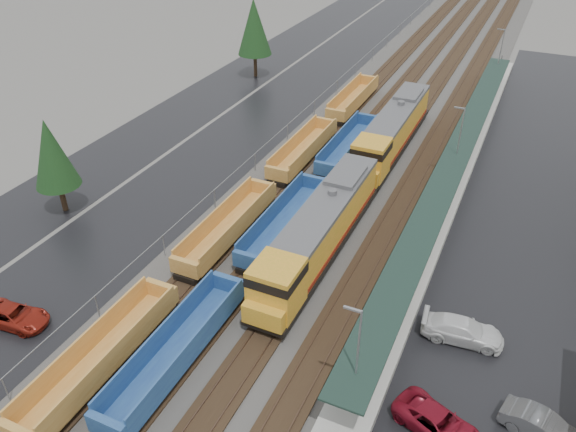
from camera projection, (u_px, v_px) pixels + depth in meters
name	position (u px, v px, depth m)	size (l,w,h in m)	color
ballast_strip	(388.00, 129.00, 67.04)	(20.00, 160.00, 0.08)	#302D2B
trackbed	(388.00, 128.00, 66.98)	(14.60, 160.00, 0.22)	black
west_parking_lot	(275.00, 109.00, 72.32)	(10.00, 160.00, 0.02)	black
west_road	(208.00, 97.00, 75.82)	(9.00, 160.00, 0.02)	black
east_commuter_lot	(553.00, 204.00, 52.79)	(16.00, 100.00, 0.02)	black
station_platform	(453.00, 177.00, 55.73)	(3.00, 80.00, 8.00)	#9E9B93
chainlink_fence	(310.00, 108.00, 68.33)	(0.08, 160.04, 2.02)	gray
tree_west_near	(51.00, 153.00, 48.78)	(3.96, 3.96, 9.00)	#332316
tree_west_far	(254.00, 27.00, 78.84)	(4.84, 4.84, 11.00)	#332316
locomotive_lead	(318.00, 233.00, 44.32)	(3.25, 21.39, 4.84)	black
locomotive_trail	(392.00, 132.00, 60.29)	(3.25, 21.39, 4.84)	black
well_string_yellow	(174.00, 282.00, 41.46)	(2.54, 94.17, 2.25)	#B87B33
well_string_blue	(177.00, 350.00, 35.86)	(2.56, 79.32, 2.27)	navy
parked_car_west_c	(14.00, 316.00, 39.11)	(4.96, 2.29, 1.38)	maroon
parked_car_east_b	(438.00, 424.00, 31.70)	(5.29, 2.44, 1.47)	maroon
parked_car_east_c	(463.00, 330.00, 37.79)	(5.46, 2.22, 1.58)	silver
parked_car_east_e	(543.00, 427.00, 31.46)	(4.69, 1.63, 1.54)	#535457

